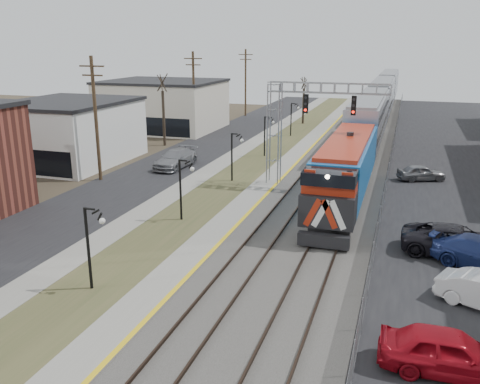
% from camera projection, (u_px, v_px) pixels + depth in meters
% --- Properties ---
extents(street_west, '(7.00, 120.00, 0.04)m').
position_uv_depth(street_west, '(183.00, 157.00, 50.37)').
color(street_west, black).
rests_on(street_west, ground).
extents(sidewalk, '(2.00, 120.00, 0.08)m').
position_uv_depth(sidewalk, '(226.00, 160.00, 49.02)').
color(sidewalk, gray).
rests_on(sidewalk, ground).
extents(grass_median, '(4.00, 120.00, 0.06)m').
position_uv_depth(grass_median, '(256.00, 162.00, 48.13)').
color(grass_median, '#3E4525').
rests_on(grass_median, ground).
extents(platform, '(2.00, 120.00, 0.24)m').
position_uv_depth(platform, '(287.00, 164.00, 47.21)').
color(platform, gray).
rests_on(platform, ground).
extents(ballast_bed, '(8.00, 120.00, 0.20)m').
position_uv_depth(ballast_bed, '(341.00, 168.00, 45.73)').
color(ballast_bed, '#595651').
rests_on(ballast_bed, ground).
extents(platform_edge, '(0.24, 120.00, 0.01)m').
position_uv_depth(platform_edge, '(296.00, 163.00, 46.91)').
color(platform_edge, gold).
rests_on(platform_edge, platform).
extents(track_near, '(1.58, 120.00, 0.15)m').
position_uv_depth(track_near, '(319.00, 165.00, 46.27)').
color(track_near, '#2D2119').
rests_on(track_near, ballast_bed).
extents(track_far, '(1.58, 120.00, 0.15)m').
position_uv_depth(track_far, '(358.00, 167.00, 45.23)').
color(track_far, '#2D2119').
rests_on(track_far, ballast_bed).
extents(train, '(3.00, 85.85, 5.33)m').
position_uv_depth(train, '(378.00, 105.00, 67.30)').
color(train, blue).
rests_on(train, ground).
extents(signal_gantry, '(9.00, 1.07, 8.15)m').
position_uv_depth(signal_gantry, '(296.00, 116.00, 38.61)').
color(signal_gantry, gray).
rests_on(signal_gantry, ground).
extents(lampposts, '(0.14, 62.14, 4.00)m').
position_uv_depth(lampposts, '(182.00, 189.00, 32.34)').
color(lampposts, black).
rests_on(lampposts, ground).
extents(utility_poles, '(0.28, 80.28, 10.00)m').
position_uv_depth(utility_poles, '(96.00, 120.00, 40.73)').
color(utility_poles, '#4C3823').
rests_on(utility_poles, ground).
extents(fence, '(0.04, 120.00, 1.60)m').
position_uv_depth(fence, '(390.00, 164.00, 44.28)').
color(fence, gray).
rests_on(fence, ground).
extents(buildings_west, '(14.00, 67.00, 7.00)m').
position_uv_depth(buildings_west, '(25.00, 141.00, 42.50)').
color(buildings_west, beige).
rests_on(buildings_west, ground).
extents(bare_trees, '(12.30, 42.30, 5.95)m').
position_uv_depth(bare_trees, '(188.00, 124.00, 53.52)').
color(bare_trees, '#382D23').
rests_on(bare_trees, ground).
extents(car_lot_a, '(4.76, 1.99, 1.61)m').
position_uv_depth(car_lot_a, '(450.00, 353.00, 17.31)').
color(car_lot_a, '#A10C18').
rests_on(car_lot_a, ground).
extents(car_lot_c, '(5.85, 2.95, 1.59)m').
position_uv_depth(car_lot_c, '(457.00, 242.00, 27.00)').
color(car_lot_c, black).
rests_on(car_lot_c, ground).
extents(car_lot_e, '(4.14, 2.88, 1.31)m').
position_uv_depth(car_lot_e, '(421.00, 173.00, 41.74)').
color(car_lot_e, slate).
rests_on(car_lot_e, ground).
extents(car_street_b, '(2.59, 5.71, 1.62)m').
position_uv_depth(car_street_b, '(175.00, 159.00, 46.02)').
color(car_street_b, gray).
rests_on(car_street_b, ground).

